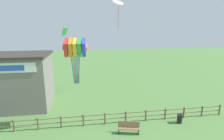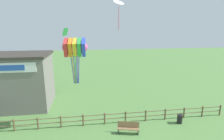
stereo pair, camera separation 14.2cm
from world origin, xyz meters
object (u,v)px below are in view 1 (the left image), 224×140
park_bench_near_fence (129,127)px  kite_green_diamond (65,36)px  kite_white_delta (118,2)px  kite_rainbow_parafoil (75,48)px  trash_bin (180,119)px  seaside_building (10,81)px

park_bench_near_fence → kite_green_diamond: size_ratio=0.46×
kite_green_diamond → kite_white_delta: bearing=-15.3°
kite_rainbow_parafoil → kite_green_diamond: size_ratio=0.94×
trash_bin → kite_rainbow_parafoil: kite_rainbow_parafoil is taller
seaside_building → trash_bin: bearing=-20.0°
park_bench_near_fence → kite_green_diamond: (-5.78, 11.93, 6.60)m
seaside_building → park_bench_near_fence: 13.07m
kite_rainbow_parafoil → kite_white_delta: kite_white_delta is taller
park_bench_near_fence → kite_white_delta: 14.74m
kite_rainbow_parafoil → kite_white_delta: bearing=59.5°
trash_bin → kite_rainbow_parafoil: (-8.81, 0.90, 6.33)m
seaside_building → kite_white_delta: kite_white_delta is taller
seaside_building → kite_rainbow_parafoil: 9.42m
seaside_building → kite_green_diamond: (5.26, 5.33, 4.26)m
park_bench_near_fence → kite_green_diamond: bearing=115.9°
park_bench_near_fence → kite_green_diamond: 14.81m
seaside_building → trash_bin: 17.08m
trash_bin → kite_green_diamond: 16.77m
park_bench_near_fence → trash_bin: 4.91m
seaside_building → kite_green_diamond: bearing=45.4°
seaside_building → trash_bin: size_ratio=10.38×
seaside_building → kite_white_delta: bearing=16.2°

